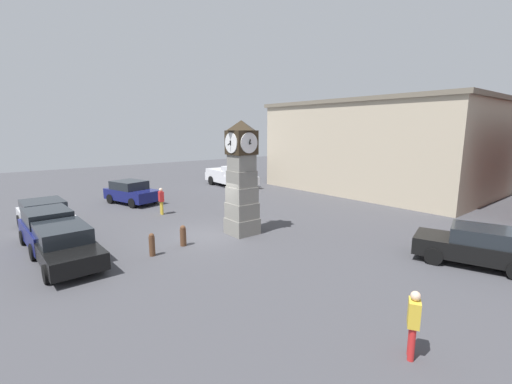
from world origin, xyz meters
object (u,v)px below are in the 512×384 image
at_px(bollard_mid_row, 183,235).
at_px(pedestrian_near_bench, 161,199).
at_px(clock_tower, 242,181).
at_px(car_navy_sedan, 45,215).
at_px(car_silver_hatch, 478,246).
at_px(pedestrian_by_cars, 413,321).
at_px(car_far_lot, 132,192).
at_px(bollard_near_tower, 152,244).
at_px(car_by_building, 65,245).
at_px(car_near_tower, 50,229).
at_px(pickup_truck, 231,176).

relative_size(bollard_mid_row, pedestrian_near_bench, 0.58).
relative_size(clock_tower, car_navy_sedan, 1.29).
bearing_deg(clock_tower, pedestrian_near_bench, -166.15).
xyz_separation_m(car_silver_hatch, pedestrian_by_cars, (1.14, -7.03, 0.15)).
xyz_separation_m(car_far_lot, car_silver_hatch, (18.80, 6.31, -0.03)).
xyz_separation_m(bollard_near_tower, pedestrian_by_cars, (9.55, 2.04, 0.42)).
xyz_separation_m(car_far_lot, pedestrian_by_cars, (19.94, -0.72, 0.12)).
bearing_deg(car_by_building, pedestrian_by_cars, 24.29).
distance_m(clock_tower, car_by_building, 7.71).
bearing_deg(pedestrian_by_cars, bollard_near_tower, -167.93).
bearing_deg(clock_tower, bollard_mid_row, -93.03).
height_order(car_by_building, car_far_lot, car_far_lot).
bearing_deg(car_far_lot, car_near_tower, -40.83).
height_order(clock_tower, bollard_mid_row, clock_tower).
relative_size(pickup_truck, pedestrian_near_bench, 3.58).
distance_m(clock_tower, pedestrian_by_cars, 10.17).
bearing_deg(pickup_truck, bollard_near_tower, -45.21).
height_order(bollard_mid_row, pedestrian_by_cars, pedestrian_by_cars).
height_order(clock_tower, pickup_truck, clock_tower).
bearing_deg(car_by_building, clock_tower, 81.43).
bearing_deg(car_navy_sedan, car_near_tower, -3.97).
bearing_deg(car_by_building, pickup_truck, 125.68).
bearing_deg(car_navy_sedan, car_far_lot, 121.18).
relative_size(car_by_building, pedestrian_near_bench, 2.86).
relative_size(bollard_mid_row, car_far_lot, 0.22).
relative_size(bollard_near_tower, car_near_tower, 0.23).
bearing_deg(bollard_near_tower, car_near_tower, -141.49).
xyz_separation_m(pickup_truck, pedestrian_by_cars, (21.53, -10.03, -0.04)).
bearing_deg(pedestrian_by_cars, car_by_building, -155.71).
xyz_separation_m(bollard_near_tower, car_silver_hatch, (8.41, 9.07, 0.27)).
xyz_separation_m(clock_tower, car_silver_hatch, (8.57, 4.51, -1.84)).
bearing_deg(car_navy_sedan, bollard_near_tower, 21.29).
bearing_deg(bollard_near_tower, bollard_mid_row, 101.97).
bearing_deg(bollard_mid_row, car_navy_sedan, -147.63).
bearing_deg(pickup_truck, clock_tower, -32.42).
xyz_separation_m(car_near_tower, car_silver_hatch, (12.15, 12.05, -0.06)).
bearing_deg(clock_tower, pedestrian_by_cars, -14.55).
xyz_separation_m(car_navy_sedan, car_silver_hatch, (15.46, 11.82, 0.01)).
bearing_deg(pedestrian_near_bench, pickup_truck, 122.84).
xyz_separation_m(car_navy_sedan, pedestrian_near_bench, (0.87, 5.83, 0.17)).
height_order(bollard_near_tower, car_navy_sedan, car_navy_sedan).
height_order(clock_tower, car_navy_sedan, clock_tower).
xyz_separation_m(bollard_mid_row, car_far_lot, (-10.07, 1.25, 0.31)).
bearing_deg(car_by_building, bollard_mid_row, 77.65).
height_order(pickup_truck, pedestrian_near_bench, pickup_truck).
bearing_deg(pedestrian_by_cars, car_near_tower, -159.31).
xyz_separation_m(bollard_mid_row, car_near_tower, (-3.42, -4.50, 0.34)).
bearing_deg(pickup_truck, car_near_tower, -61.29).
distance_m(car_navy_sedan, pickup_truck, 15.62).
distance_m(bollard_near_tower, pedestrian_by_cars, 9.77).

